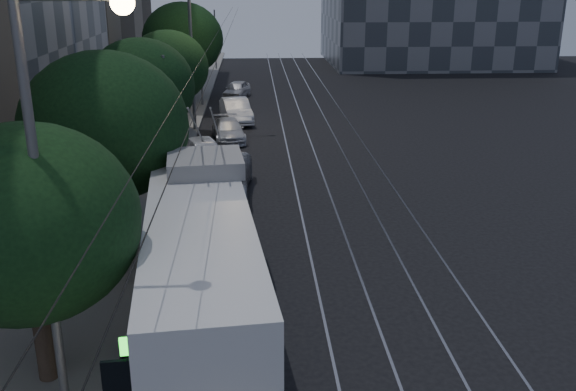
% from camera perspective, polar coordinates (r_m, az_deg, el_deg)
% --- Properties ---
extents(ground, '(120.00, 120.00, 0.00)m').
position_cam_1_polar(ground, '(19.56, 1.91, -8.77)').
color(ground, black).
rests_on(ground, ground).
extents(sidewalk, '(5.00, 90.00, 0.15)m').
position_cam_1_polar(sidewalk, '(38.79, -11.88, 5.02)').
color(sidewalk, gray).
rests_on(sidewalk, ground).
extents(tram_rails, '(4.52, 90.00, 0.02)m').
position_cam_1_polar(tram_rails, '(38.57, 3.03, 5.22)').
color(tram_rails, '#96959D').
rests_on(tram_rails, ground).
extents(overhead_wires, '(2.23, 90.00, 6.00)m').
position_cam_1_polar(overhead_wires, '(37.84, -8.39, 10.12)').
color(overhead_wires, black).
rests_on(overhead_wires, ground).
extents(trolleybus, '(4.00, 13.09, 5.63)m').
position_cam_1_polar(trolleybus, '(17.78, -7.79, -5.48)').
color(trolleybus, silver).
rests_on(trolleybus, ground).
extents(pickup_silver, '(3.21, 6.46, 1.76)m').
position_cam_1_polar(pickup_silver, '(27.91, -6.44, 1.65)').
color(pickup_silver, '#9C9EA4').
rests_on(pickup_silver, ground).
extents(car_white_a, '(3.01, 4.70, 1.49)m').
position_cam_1_polar(car_white_a, '(32.45, -7.46, 3.81)').
color(car_white_a, silver).
rests_on(car_white_a, ground).
extents(car_white_b, '(2.24, 4.39, 1.22)m').
position_cam_1_polar(car_white_b, '(37.75, -5.30, 5.80)').
color(car_white_b, '#BABBBF').
rests_on(car_white_b, ground).
extents(car_white_c, '(2.43, 4.90, 1.54)m').
position_cam_1_polar(car_white_c, '(42.60, -4.64, 7.53)').
color(car_white_c, silver).
rests_on(car_white_c, ground).
extents(car_white_d, '(2.44, 4.14, 1.32)m').
position_cam_1_polar(car_white_d, '(51.50, -4.58, 9.37)').
color(car_white_d, silver).
rests_on(car_white_d, ground).
extents(tree_0, '(4.85, 4.85, 6.22)m').
position_cam_1_polar(tree_0, '(14.94, -22.12, -2.31)').
color(tree_0, '#2E1F1A').
rests_on(tree_0, ground).
extents(tree_1, '(5.55, 5.55, 6.88)m').
position_cam_1_polar(tree_1, '(22.17, -15.95, 5.89)').
color(tree_1, '#2E1F1A').
rests_on(tree_1, ground).
extents(tree_2, '(4.75, 4.75, 6.63)m').
position_cam_1_polar(tree_2, '(29.28, -12.94, 9.35)').
color(tree_2, '#2E1F1A').
rests_on(tree_2, ground).
extents(tree_3, '(4.75, 4.75, 6.25)m').
position_cam_1_polar(tree_3, '(38.66, -10.63, 11.12)').
color(tree_3, '#2E1F1A').
rests_on(tree_3, ground).
extents(tree_4, '(5.75, 5.75, 7.49)m').
position_cam_1_polar(tree_4, '(47.56, -9.34, 13.54)').
color(tree_4, '#2E1F1A').
rests_on(tree_4, ground).
extents(tree_5, '(5.32, 5.32, 6.89)m').
position_cam_1_polar(tree_5, '(50.68, -8.96, 13.41)').
color(tree_5, '#2E1F1A').
rests_on(tree_5, ground).
extents(streetlamp_near, '(2.23, 0.44, 9.08)m').
position_cam_1_polar(streetlamp_near, '(13.13, -19.86, 2.07)').
color(streetlamp_near, slate).
rests_on(streetlamp_near, ground).
extents(streetlamp_far, '(2.65, 0.44, 11.11)m').
position_cam_1_polar(streetlamp_far, '(39.44, -8.06, 15.10)').
color(streetlamp_far, slate).
rests_on(streetlamp_far, ground).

